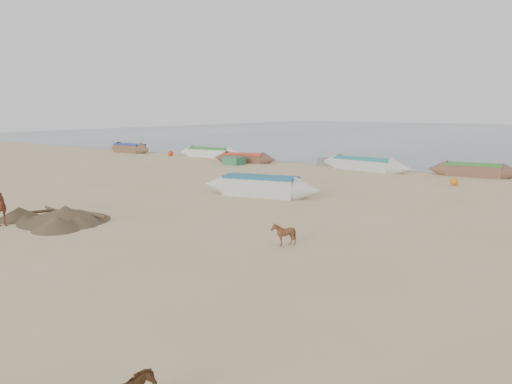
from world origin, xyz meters
TOP-DOWN VIEW (x-y plane):
  - ground at (0.00, 0.00)m, footprint 140.00×140.00m
  - calf_front at (3.18, 1.09)m, footprint 0.81×0.76m
  - near_canoe at (-2.61, 7.98)m, footprint 6.24×2.59m
  - debris_pile at (-5.49, -0.90)m, footprint 4.26×4.26m
  - waterline_canoes at (-0.37, 20.62)m, footprint 60.07×5.18m
  - beach_clutter at (5.04, 19.95)m, footprint 45.51×5.53m

SIDE VIEW (x-z plane):
  - ground at x=0.00m, z-range 0.00..0.00m
  - debris_pile at x=-5.49m, z-range 0.00..0.52m
  - beach_clutter at x=5.04m, z-range -0.02..0.62m
  - calf_front at x=3.18m, z-range 0.00..0.74m
  - waterline_canoes at x=-0.37m, z-range -0.04..0.87m
  - near_canoe at x=-2.61m, z-range 0.00..1.00m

